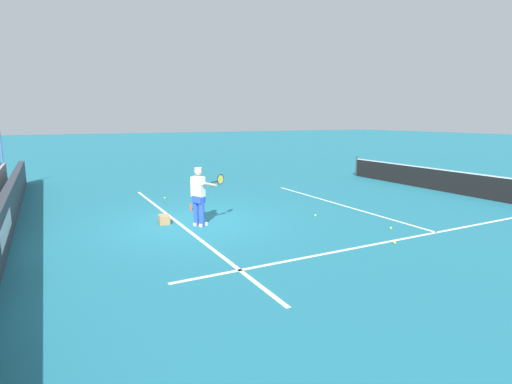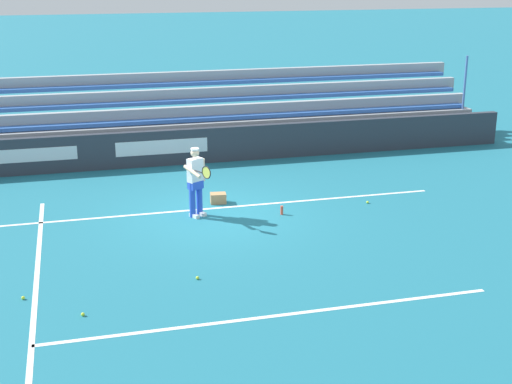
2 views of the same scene
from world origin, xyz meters
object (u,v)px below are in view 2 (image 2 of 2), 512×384
at_px(tennis_ball_far_right, 23,298).
at_px(ball_box_cardboard, 218,198).
at_px(water_bottle, 282,210).
at_px(tennis_ball_far_left, 197,278).
at_px(tennis_player, 196,181).
at_px(tennis_ball_midcourt, 83,314).
at_px(tennis_ball_toward_net, 368,202).

bearing_deg(tennis_ball_far_right, ball_box_cardboard, -135.22).
height_order(tennis_ball_far_right, water_bottle, water_bottle).
relative_size(ball_box_cardboard, tennis_ball_far_right, 6.06).
bearing_deg(tennis_ball_far_left, tennis_player, -99.94).
bearing_deg(tennis_ball_midcourt, tennis_ball_far_left, -155.63).
xyz_separation_m(tennis_ball_far_left, water_bottle, (-2.70, -3.26, 0.08)).
relative_size(tennis_player, water_bottle, 7.80).
relative_size(tennis_ball_midcourt, tennis_ball_far_left, 1.00).
distance_m(ball_box_cardboard, tennis_ball_midcourt, 6.60).
bearing_deg(tennis_player, ball_box_cardboard, -129.62).
height_order(tennis_ball_far_left, tennis_ball_far_right, same).
bearing_deg(tennis_ball_far_right, water_bottle, -150.97).
distance_m(ball_box_cardboard, tennis_ball_toward_net, 3.87).
bearing_deg(tennis_player, water_bottle, 168.62).
height_order(tennis_ball_midcourt, tennis_ball_far_right, same).
distance_m(tennis_player, ball_box_cardboard, 1.36).
xyz_separation_m(ball_box_cardboard, tennis_ball_far_left, (1.36, 4.54, -0.10)).
height_order(tennis_player, tennis_ball_far_left, tennis_player).
distance_m(tennis_ball_far_left, tennis_ball_far_right, 3.27).
bearing_deg(tennis_player, tennis_ball_midcourt, 58.51).
bearing_deg(tennis_ball_toward_net, ball_box_cardboard, -15.29).
distance_m(tennis_ball_midcourt, tennis_ball_toward_net, 8.61).
distance_m(ball_box_cardboard, water_bottle, 1.85).
bearing_deg(tennis_ball_midcourt, tennis_ball_far_right, -42.21).
relative_size(ball_box_cardboard, water_bottle, 1.82).
distance_m(tennis_ball_far_right, tennis_ball_toward_net, 9.10).
relative_size(tennis_player, tennis_ball_midcourt, 25.98).
xyz_separation_m(tennis_player, ball_box_cardboard, (-0.72, -0.87, -0.76)).
distance_m(tennis_player, tennis_ball_toward_net, 4.54).
distance_m(ball_box_cardboard, tennis_ball_far_left, 4.74).
bearing_deg(tennis_player, tennis_ball_toward_net, 178.04).
xyz_separation_m(tennis_ball_far_left, tennis_ball_far_right, (3.27, 0.06, 0.00)).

